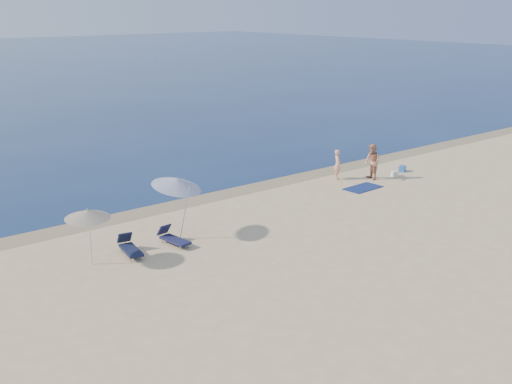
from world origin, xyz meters
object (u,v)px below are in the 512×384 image
person_left (337,164)px  person_right (372,162)px  umbrella_near (177,183)px  blue_cooler (402,169)px

person_left → person_right: size_ratio=0.84×
person_left → umbrella_near: umbrella_near is taller
umbrella_near → person_right: bearing=-20.7°
person_left → umbrella_near: (-11.29, -2.08, 1.41)m
person_left → blue_cooler: 4.22m
person_left → umbrella_near: bearing=136.8°
blue_cooler → umbrella_near: umbrella_near is taller
blue_cooler → umbrella_near: 15.46m
blue_cooler → umbrella_near: size_ratio=0.17×
blue_cooler → umbrella_near: (-15.30, -0.91, 2.05)m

